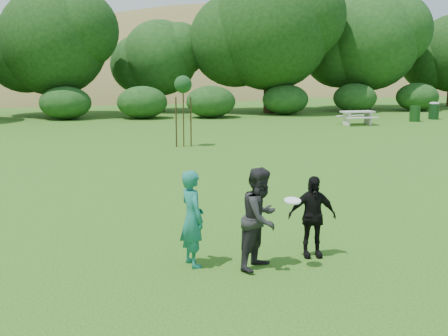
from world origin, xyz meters
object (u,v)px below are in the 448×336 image
object	(u,v)px
player_teal	(192,218)
sapling	(183,86)
player_grey	(261,218)
trash_can_near	(415,114)
trash_can_lidded	(434,110)
picnic_table	(357,115)
player_black	(312,216)

from	to	relation	value
player_teal	sapling	distance (m)	13.75
player_grey	sapling	size ratio (longest dim) A/B	0.59
trash_can_near	player_grey	bearing A→B (deg)	-129.03
player_teal	trash_can_lidded	xyz separation A→B (m)	(19.32, 20.68, -0.26)
sapling	picnic_table	bearing A→B (deg)	27.40
player_black	trash_can_lidded	bearing A→B (deg)	60.10
player_black	trash_can_near	xyz separation A→B (m)	(15.36, 19.93, -0.26)
player_grey	trash_can_lidded	world-z (taller)	player_grey
picnic_table	trash_can_lidded	xyz separation A→B (m)	(6.01, 1.66, 0.02)
picnic_table	sapling	bearing A→B (deg)	-152.60
sapling	trash_can_lidded	distance (m)	18.41
player_black	sapling	world-z (taller)	sapling
player_teal	picnic_table	xyz separation A→B (m)	(13.30, 19.02, -0.28)
player_teal	player_black	distance (m)	2.09
player_black	player_teal	bearing A→B (deg)	-173.17
player_grey	sapling	distance (m)	13.99
player_teal	player_grey	bearing A→B (deg)	-122.78
player_black	trash_can_near	distance (m)	25.16
sapling	player_teal	bearing A→B (deg)	-100.57
trash_can_near	trash_can_lidded	xyz separation A→B (m)	(1.88, 0.86, 0.09)
player_teal	picnic_table	bearing A→B (deg)	-46.86
player_teal	picnic_table	distance (m)	23.21
trash_can_lidded	sapling	bearing A→B (deg)	-156.64
trash_can_near	player_black	bearing A→B (deg)	-127.62
player_grey	sapling	world-z (taller)	sapling
sapling	picnic_table	world-z (taller)	sapling
player_black	picnic_table	distance (m)	22.18
sapling	picnic_table	xyz separation A→B (m)	(10.80, 5.60, -1.90)
trash_can_near	sapling	size ratio (longest dim) A/B	0.32
trash_can_near	picnic_table	bearing A→B (deg)	-169.03
picnic_table	player_teal	bearing A→B (deg)	-124.97
player_grey	picnic_table	xyz separation A→B (m)	(12.25, 19.42, -0.32)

